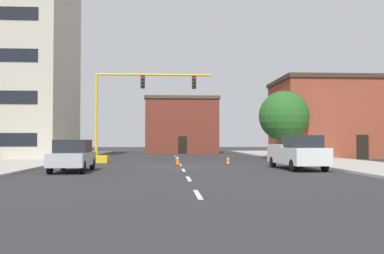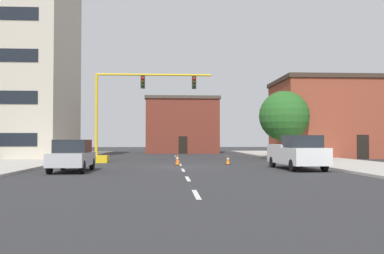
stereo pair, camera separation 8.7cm
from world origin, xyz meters
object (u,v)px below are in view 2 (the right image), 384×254
object	(u,v)px
sedan_silver_near_left	(72,155)
traffic_cone_roadside_a	(177,160)
tree_right_mid	(284,116)
traffic_signal_gantry	(113,133)
pickup_truck_white	(297,153)
traffic_cone_roadside_b	(228,160)

from	to	relation	value
sedan_silver_near_left	traffic_cone_roadside_a	distance (m)	8.21
tree_right_mid	traffic_signal_gantry	bearing A→B (deg)	-162.53
pickup_truck_white	traffic_cone_roadside_a	world-z (taller)	pickup_truck_white
pickup_truck_white	traffic_cone_roadside_b	distance (m)	6.20
tree_right_mid	pickup_truck_white	world-z (taller)	tree_right_mid
pickup_truck_white	traffic_cone_roadside_a	size ratio (longest dim) A/B	7.28
pickup_truck_white	sedan_silver_near_left	distance (m)	12.79
traffic_signal_gantry	sedan_silver_near_left	size ratio (longest dim) A/B	2.14
traffic_cone_roadside_a	traffic_cone_roadside_b	xyz separation A→B (m)	(3.56, 0.49, -0.06)
traffic_signal_gantry	traffic_cone_roadside_b	xyz separation A→B (m)	(8.38, -3.10, -1.97)
tree_right_mid	pickup_truck_white	bearing A→B (deg)	-102.32
tree_right_mid	traffic_cone_roadside_b	size ratio (longest dim) A/B	9.68
traffic_signal_gantry	tree_right_mid	size ratio (longest dim) A/B	1.59
traffic_signal_gantry	traffic_cone_roadside_b	bearing A→B (deg)	-20.30
traffic_cone_roadside_b	traffic_signal_gantry	bearing A→B (deg)	159.70
traffic_signal_gantry	tree_right_mid	bearing A→B (deg)	17.47
pickup_truck_white	sedan_silver_near_left	size ratio (longest dim) A/B	1.21
traffic_cone_roadside_b	tree_right_mid	bearing A→B (deg)	51.31
pickup_truck_white	traffic_cone_roadside_b	world-z (taller)	pickup_truck_white
traffic_signal_gantry	traffic_cone_roadside_b	distance (m)	9.15
traffic_signal_gantry	sedan_silver_near_left	bearing A→B (deg)	-96.36
tree_right_mid	sedan_silver_near_left	world-z (taller)	tree_right_mid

